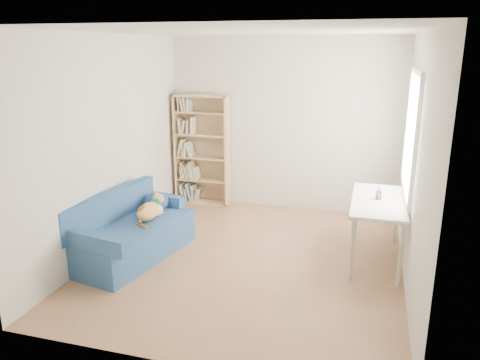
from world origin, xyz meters
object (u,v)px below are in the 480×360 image
Objects in this scene: sofa at (132,232)px; pen_cup at (378,195)px; bookshelf at (202,154)px; desk at (378,205)px.

pen_cup is (2.81, 0.70, 0.50)m from sofa.
bookshelf is at bearing 97.23° from sofa.
pen_cup is at bearing -27.86° from bookshelf.
sofa reaches higher than desk.
bookshelf is 3.03m from pen_cup.
pen_cup reaches higher than desk.
desk is at bearing -74.18° from pen_cup.
pen_cup reaches higher than sofa.
pen_cup is at bearing 105.82° from desk.
sofa is 1.33× the size of desk.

